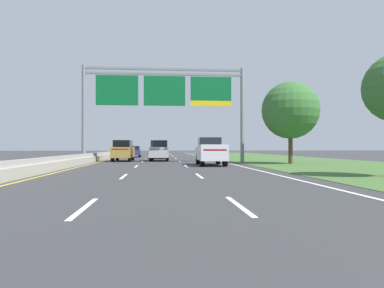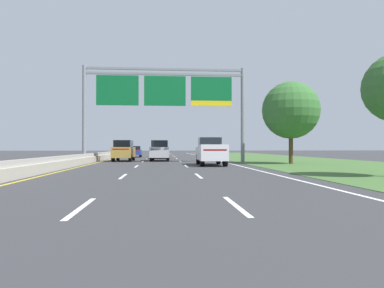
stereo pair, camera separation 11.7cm
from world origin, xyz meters
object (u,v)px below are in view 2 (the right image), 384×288
Objects in this scene: car_blue_left_lane_sedan at (135,151)px; car_gold_left_lane_suv at (124,150)px; overhead_sign_gantry at (165,95)px; pickup_truck_white at (211,152)px; roadside_tree_mid at (291,110)px; car_red_centre_lane_sedan at (161,152)px; car_silver_centre_lane_suv at (160,150)px.

car_gold_left_lane_suv is at bearing 178.90° from car_blue_left_lane_sedan.
overhead_sign_gantry is 3.18× the size of car_gold_left_lane_suv.
car_blue_left_lane_sedan is at bearing 19.59° from pickup_truck_white.
car_blue_left_lane_sedan is at bearing 124.24° from roadside_tree_mid.
car_red_centre_lane_sedan is at bearing 92.27° from overhead_sign_gantry.
car_red_centre_lane_sedan is at bearing -23.85° from car_gold_left_lane_suv.
roadside_tree_mid is at bearing -146.76° from car_blue_left_lane_sedan.
car_red_centre_lane_sedan is at bearing 14.83° from pickup_truck_white.
pickup_truck_white is 1.15× the size of car_gold_left_lane_suv.
car_gold_left_lane_suv is (-3.70, -7.87, 0.28)m from car_red_centre_lane_sedan.
car_red_centre_lane_sedan is 0.63× the size of roadside_tree_mid.
car_gold_left_lane_suv reaches higher than car_red_centre_lane_sedan.
car_gold_left_lane_suv reaches higher than car_blue_left_lane_sedan.
car_silver_centre_lane_suv is at bearing -83.60° from car_gold_left_lane_suv.
car_blue_left_lane_sedan is (-3.67, 6.56, 0.00)m from car_red_centre_lane_sedan.
car_blue_left_lane_sedan is at bearing 16.20° from car_silver_centre_lane_suv.
pickup_truck_white is 11.72m from car_gold_left_lane_suv.
car_gold_left_lane_suv is (-0.03, -14.43, 0.28)m from car_blue_left_lane_sedan.
pickup_truck_white is at bearing -55.62° from overhead_sign_gantry.
car_blue_left_lane_sedan is 0.93× the size of car_silver_centre_lane_suv.
overhead_sign_gantry reaches higher than car_blue_left_lane_sedan.
roadside_tree_mid reaches higher than pickup_truck_white.
car_silver_centre_lane_suv reaches higher than car_blue_left_lane_sedan.
pickup_truck_white is 10.00m from car_silver_centre_lane_suv.
roadside_tree_mid reaches higher than car_blue_left_lane_sedan.
car_red_centre_lane_sedan is at bearing -151.77° from car_blue_left_lane_sedan.
car_silver_centre_lane_suv is 1.00× the size of car_gold_left_lane_suv.
car_red_centre_lane_sedan is 19.14m from roadside_tree_mid.
car_gold_left_lane_suv is 16.85m from roadside_tree_mid.
overhead_sign_gantry is at bearing 160.97° from roadside_tree_mid.
pickup_truck_white is 1.14× the size of car_silver_centre_lane_suv.
car_blue_left_lane_sedan is 0.93× the size of car_gold_left_lane_suv.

